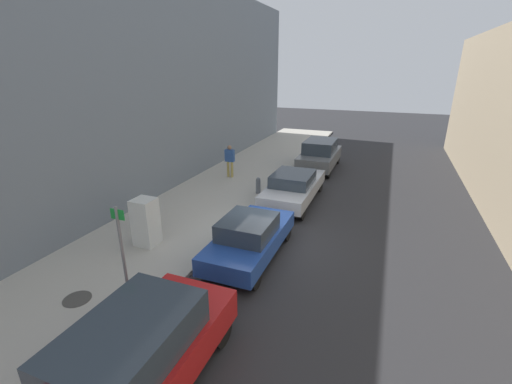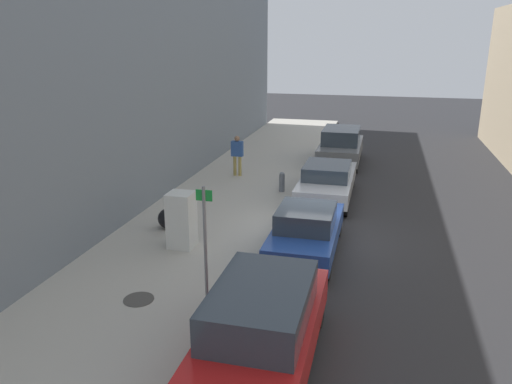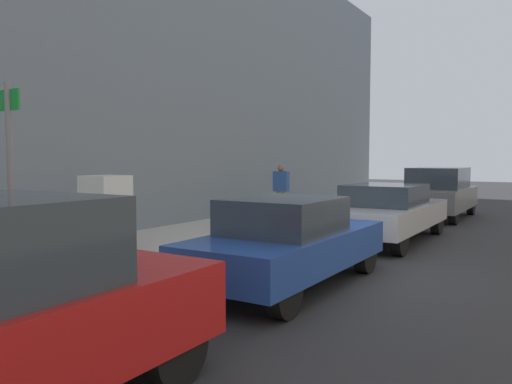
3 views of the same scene
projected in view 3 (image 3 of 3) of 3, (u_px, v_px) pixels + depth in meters
name	position (u px, v px, depth m)	size (l,w,h in m)	color
ground_plane	(333.00, 274.00, 8.79)	(80.00, 80.00, 0.00)	#28282B
sidewalk_slab	(167.00, 250.00, 10.83)	(4.72, 44.00, 0.12)	#B2ADA0
building_facade_near	(64.00, 38.00, 12.23)	(1.84, 39.60, 10.01)	slate
discarded_refrigerator	(106.00, 219.00, 9.21)	(0.70, 0.70, 1.61)	silver
street_sign_post	(11.00, 191.00, 5.71)	(0.36, 0.07, 2.78)	slate
fire_hydrant	(324.00, 215.00, 13.38)	(0.22, 0.22, 0.78)	slate
trash_bag	(120.00, 232.00, 10.81)	(0.64, 0.64, 0.64)	black
pedestrian_walking_far	(281.00, 187.00, 16.11)	(0.50, 0.23, 1.74)	#A8934C
parked_hatchback_blue	(288.00, 242.00, 7.91)	(1.72, 4.16, 1.43)	#23479E
parked_sedan_silver	(387.00, 211.00, 12.28)	(1.87, 4.78, 1.41)	silver
parked_suv_gray	(438.00, 192.00, 17.12)	(1.90, 4.43, 1.73)	slate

